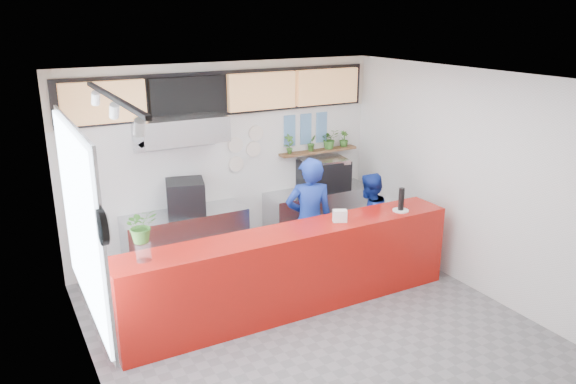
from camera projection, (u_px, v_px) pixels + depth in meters
name	position (u px, v px, depth m)	size (l,w,h in m)	color
floor	(308.00, 323.00, 6.97)	(5.00, 5.00, 0.00)	slate
ceiling	(311.00, 79.00, 6.05)	(5.00, 5.00, 0.00)	silver
wall_back	(226.00, 162.00, 8.60)	(5.00, 5.00, 0.00)	white
wall_left	(85.00, 251.00, 5.37)	(5.00, 5.00, 0.00)	white
wall_right	(467.00, 180.00, 7.65)	(5.00, 5.00, 0.00)	white
service_counter	(292.00, 270.00, 7.13)	(4.50, 0.60, 1.10)	#AA130C
cream_band	(224.00, 89.00, 8.26)	(5.00, 0.02, 0.80)	beige
prep_bench	(186.00, 241.00, 8.30)	(1.80, 0.60, 0.90)	#B2B5BA
panini_oven	(186.00, 197.00, 8.11)	(0.53, 0.53, 0.48)	black
extraction_hood	(181.00, 129.00, 7.74)	(1.20, 0.70, 0.35)	#B2B5BA
hood_lip	(182.00, 143.00, 7.80)	(1.20, 0.70, 0.08)	#B2B5BA
right_bench	(319.00, 216.00, 9.35)	(1.80, 0.60, 0.90)	#B2B5BA
espresso_machine	(324.00, 175.00, 9.18)	(0.76, 0.54, 0.49)	black
espresso_tray	(324.00, 161.00, 9.11)	(0.73, 0.51, 0.07)	#B8BBC0
herb_shelf	(318.00, 151.00, 9.25)	(1.40, 0.18, 0.04)	brown
menu_board_far_left	(104.00, 102.00, 7.38)	(1.10, 0.10, 0.55)	tan
menu_board_mid_left	(188.00, 96.00, 7.91)	(1.10, 0.10, 0.55)	black
menu_board_mid_right	(262.00, 91.00, 8.44)	(1.10, 0.10, 0.55)	tan
menu_board_far_right	(327.00, 87.00, 8.97)	(1.10, 0.10, 0.55)	tan
soffit	(225.00, 93.00, 8.25)	(4.80, 0.04, 0.65)	black
window_pane	(81.00, 221.00, 5.57)	(0.04, 2.20, 1.90)	silver
window_frame	(83.00, 221.00, 5.58)	(0.03, 2.30, 2.00)	#B2B5BA
wall_clock_rim	(102.00, 227.00, 4.47)	(0.30, 0.30, 0.05)	black
wall_clock_face	(106.00, 226.00, 4.48)	(0.26, 0.26, 0.02)	white
track_rail	(113.00, 98.00, 5.11)	(0.05, 2.40, 0.04)	black
dec_plate_a	(235.00, 145.00, 8.57)	(0.24, 0.24, 0.03)	silver
dec_plate_b	(253.00, 149.00, 8.73)	(0.24, 0.24, 0.03)	silver
dec_plate_c	(236.00, 164.00, 8.66)	(0.24, 0.24, 0.03)	silver
dec_plate_d	(256.00, 133.00, 8.68)	(0.24, 0.24, 0.03)	silver
photo_frame_a	(290.00, 123.00, 8.93)	(0.20, 0.02, 0.25)	#598CBF
photo_frame_b	(306.00, 121.00, 9.07)	(0.20, 0.02, 0.25)	#598CBF
photo_frame_c	(322.00, 120.00, 9.20)	(0.20, 0.02, 0.25)	#598CBF
photo_frame_d	(290.00, 138.00, 9.01)	(0.20, 0.02, 0.25)	#598CBF
photo_frame_e	(306.00, 137.00, 9.14)	(0.20, 0.02, 0.25)	#598CBF
photo_frame_f	(321.00, 135.00, 9.28)	(0.20, 0.02, 0.25)	#598CBF
staff_center	(309.00, 221.00, 7.80)	(0.67, 0.44, 1.82)	navy
staff_right	(368.00, 221.00, 8.32)	(0.71, 0.55, 1.46)	navy
herb_a	(289.00, 144.00, 8.94)	(0.17, 0.11, 0.32)	#376924
herb_b	(312.00, 143.00, 9.14)	(0.15, 0.12, 0.27)	#376924
herb_c	(330.00, 139.00, 9.29)	(0.30, 0.26, 0.33)	#376924
herb_d	(344.00, 139.00, 9.43)	(0.15, 0.13, 0.27)	#376924
glass_vase	(143.00, 252.00, 6.09)	(0.17, 0.17, 0.20)	white
basil_vase	(141.00, 225.00, 6.00)	(0.34, 0.29, 0.38)	#376924
napkin_holder	(340.00, 216.00, 7.23)	(0.18, 0.11, 0.16)	white
white_plate	(401.00, 210.00, 7.64)	(0.22, 0.22, 0.02)	white
pepper_mill	(401.00, 199.00, 7.59)	(0.08, 0.08, 0.31)	black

